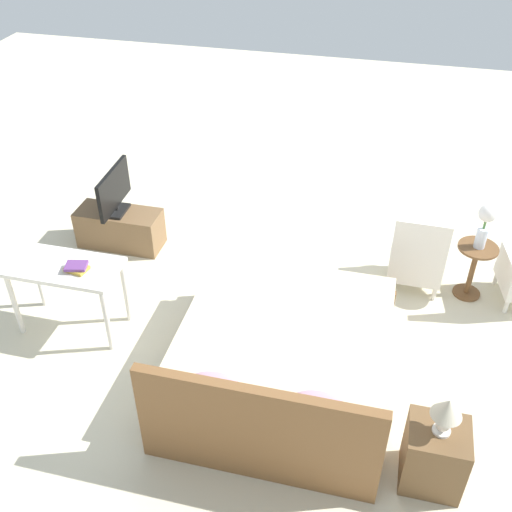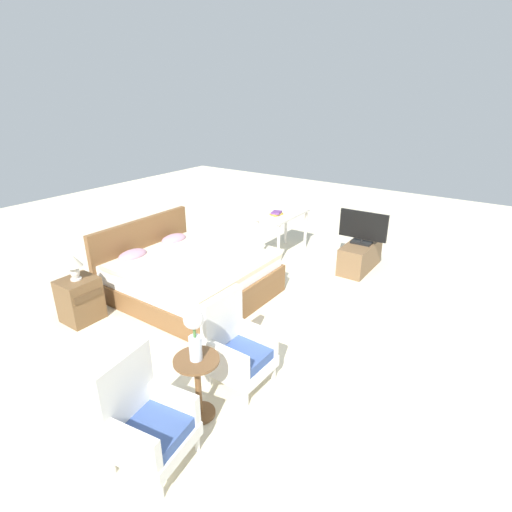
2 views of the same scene
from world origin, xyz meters
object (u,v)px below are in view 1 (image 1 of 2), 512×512
tv_stand (120,228)px  armchair_by_window_right (417,258)px  side_table (474,265)px  table_lamp (447,412)px  tv_flatscreen (114,191)px  vanity_desk (65,275)px  bed (282,361)px  book_stack (76,267)px  nightstand (434,455)px  flower_vase (485,222)px

tv_stand → armchair_by_window_right: bearing=-179.8°
side_table → table_lamp: bearing=81.1°
table_lamp → tv_flatscreen: size_ratio=0.43×
table_lamp → vanity_desk: table_lamp is taller
bed → book_stack: size_ratio=9.07×
bed → nightstand: (-1.28, 0.65, -0.02)m
vanity_desk → book_stack: 0.22m
book_stack → table_lamp: bearing=164.8°
bed → table_lamp: bearing=153.1°
flower_vase → tv_flatscreen: 3.90m
bed → nightstand: 1.43m
table_lamp → tv_stand: size_ratio=0.34×
flower_vase → tv_flatscreen: size_ratio=0.62×
table_lamp → tv_flatscreen: tv_flatscreen is taller
nightstand → tv_flatscreen: size_ratio=0.74×
tv_flatscreen → side_table: bearing=-179.7°
bed → tv_stand: 2.80m
bed → side_table: size_ratio=3.33×
nightstand → vanity_desk: (3.39, -0.91, 0.35)m
nightstand → book_stack: book_stack is taller
side_table → tv_stand: size_ratio=0.63×
nightstand → tv_flatscreen: 4.24m
side_table → flower_vase: bearing=90.0°
armchair_by_window_right → vanity_desk: (3.19, 1.41, 0.26)m
armchair_by_window_right → book_stack: 3.38m
nightstand → tv_stand: 4.22m
armchair_by_window_right → side_table: size_ratio=1.52×
side_table → tv_stand: bearing=0.3°
flower_vase → vanity_desk: size_ratio=0.46×
flower_vase → vanity_desk: flower_vase is taller
table_lamp → tv_stand: (3.53, -2.31, -0.56)m
tv_flatscreen → vanity_desk: 1.41m
armchair_by_window_right → flower_vase: 0.77m
table_lamp → tv_stand: bearing=-33.2°
tv_flatscreen → flower_vase: bearing=-179.7°
tv_stand → book_stack: size_ratio=4.31×
side_table → table_lamp: (0.36, 2.33, 0.40)m
nightstand → flower_vase: bearing=-98.9°
side_table → book_stack: 3.90m
nightstand → tv_stand: nightstand is taller
armchair_by_window_right → tv_stand: 3.33m
armchair_by_window_right → flower_vase: flower_vase is taller
table_lamp → tv_flatscreen: 4.22m
vanity_desk → table_lamp: bearing=164.9°
bed → tv_flatscreen: tv_flatscreen is taller
side_table → tv_flatscreen: size_ratio=0.79×
nightstand → book_stack: (3.23, -0.88, 0.49)m
vanity_desk → book_stack: size_ratio=4.67×
side_table → book_stack: size_ratio=2.73×
table_lamp → side_table: bearing=-98.9°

